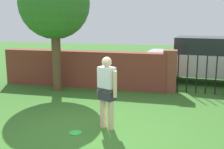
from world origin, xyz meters
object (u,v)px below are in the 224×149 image
at_px(tree, 54,4).
at_px(frisbee_green, 75,133).
at_px(car, 203,60).
at_px(person, 107,89).

height_order(tree, frisbee_green, tree).
distance_m(car, frisbee_green, 6.60).
bearing_deg(person, frisbee_green, -117.45).
bearing_deg(car, frisbee_green, 69.85).
bearing_deg(frisbee_green, car, 63.45).
xyz_separation_m(person, car, (2.34, 5.40, -0.04)).
bearing_deg(person, car, 91.01).
bearing_deg(car, tree, 33.88).
bearing_deg(tree, person, -48.90).
xyz_separation_m(tree, car, (4.85, 2.52, -2.00)).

